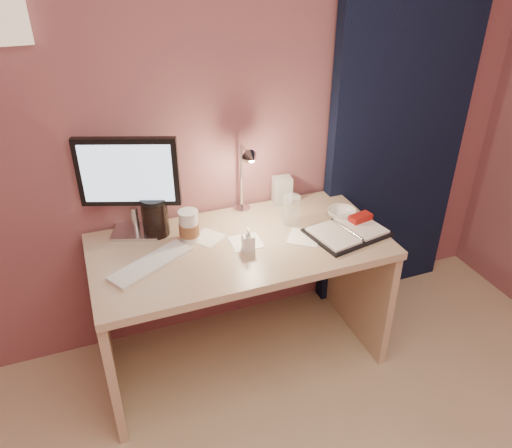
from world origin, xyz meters
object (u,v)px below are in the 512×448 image
object	(u,v)px
coffee_cup	(189,227)
product_box	(282,190)
planner	(348,230)
dark_jar	(155,218)
monitor	(129,178)
bowl	(342,214)
desk	(236,273)
lotion_bottle	(248,239)
desk_lamp	(248,175)
keyboard	(151,264)
clear_cup	(292,210)

from	to	relation	value
coffee_cup	product_box	xyz separation A→B (m)	(0.56, 0.20, 0.00)
planner	dark_jar	world-z (taller)	dark_jar
monitor	bowl	bearing A→B (deg)	7.55
desk	lotion_bottle	distance (m)	0.32
planner	desk_lamp	bearing A→B (deg)	132.47
keyboard	lotion_bottle	distance (m)	0.45
clear_cup	lotion_bottle	size ratio (longest dim) A/B	1.28
keyboard	dark_jar	size ratio (longest dim) A/B	2.25
lotion_bottle	dark_jar	size ratio (longest dim) A/B	0.66
lotion_bottle	bowl	bearing A→B (deg)	11.77
planner	bowl	distance (m)	0.15
product_box	planner	bearing A→B (deg)	-57.99
coffee_cup	bowl	world-z (taller)	coffee_cup
desk	keyboard	bearing A→B (deg)	-166.18
clear_cup	desk_lamp	world-z (taller)	desk_lamp
coffee_cup	lotion_bottle	xyz separation A→B (m)	(0.23, -0.18, -0.01)
keyboard	product_box	xyz separation A→B (m)	(0.78, 0.34, 0.07)
keyboard	dark_jar	bearing A→B (deg)	44.02
coffee_cup	bowl	size ratio (longest dim) A/B	1.08
monitor	coffee_cup	bearing A→B (deg)	-14.28
dark_jar	product_box	world-z (taller)	dark_jar
product_box	desk_lamp	world-z (taller)	desk_lamp
keyboard	bowl	size ratio (longest dim) A/B	2.74
planner	product_box	world-z (taller)	product_box
product_box	lotion_bottle	bearing A→B (deg)	-122.64
desk_lamp	lotion_bottle	bearing A→B (deg)	-108.94
monitor	clear_cup	distance (m)	0.80
bowl	coffee_cup	bearing A→B (deg)	175.21
keyboard	coffee_cup	bearing A→B (deg)	4.32
monitor	bowl	distance (m)	1.07
keyboard	coffee_cup	world-z (taller)	coffee_cup
monitor	planner	size ratio (longest dim) A/B	1.21
keyboard	bowl	distance (m)	1.00
planner	coffee_cup	xyz separation A→B (m)	(-0.74, 0.21, 0.06)
bowl	product_box	distance (m)	0.35
lotion_bottle	dark_jar	distance (m)	0.47
desk	clear_cup	size ratio (longest dim) A/B	9.33
monitor	desk_lamp	size ratio (longest dim) A/B	1.26
monitor	planner	xyz separation A→B (m)	(0.97, -0.37, -0.28)
product_box	monitor	bearing A→B (deg)	-168.26
planner	desk_lamp	xyz separation A→B (m)	(-0.41, 0.30, 0.23)
planner	lotion_bottle	bearing A→B (deg)	165.68
desk	monitor	distance (m)	0.71
lotion_bottle	dark_jar	world-z (taller)	dark_jar
desk	desk_lamp	size ratio (longest dim) A/B	3.54
desk	lotion_bottle	xyz separation A→B (m)	(0.02, -0.14, 0.28)
dark_jar	desk_lamp	bearing A→B (deg)	-2.54
monitor	lotion_bottle	bearing A→B (deg)	-16.28
planner	clear_cup	world-z (taller)	clear_cup
desk	keyboard	size ratio (longest dim) A/B	3.51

